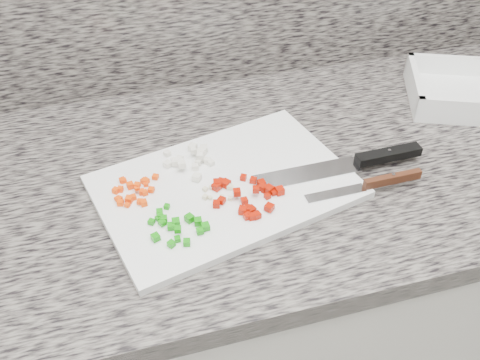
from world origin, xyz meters
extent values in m
cube|color=silver|center=(0.00, 1.44, 0.43)|extent=(3.92, 0.62, 0.86)
cube|color=slate|center=(0.00, 1.44, 0.88)|extent=(3.96, 0.64, 0.04)
cube|color=white|center=(-0.07, 1.38, 0.91)|extent=(0.47, 0.37, 0.01)
cube|color=#FC4505|center=(-0.20, 1.41, 0.92)|extent=(0.01, 0.01, 0.01)
cube|color=#FC4505|center=(-0.23, 1.43, 0.92)|extent=(0.01, 0.01, 0.01)
cube|color=#FC4505|center=(-0.24, 1.43, 0.92)|extent=(0.01, 0.01, 0.01)
cube|color=#FC4505|center=(-0.19, 1.40, 0.92)|extent=(0.01, 0.01, 0.01)
cube|color=#FC4505|center=(-0.23, 1.42, 0.92)|extent=(0.01, 0.01, 0.01)
cube|color=#FC4505|center=(-0.25, 1.38, 0.92)|extent=(0.01, 0.01, 0.01)
cube|color=#FC4505|center=(-0.25, 1.41, 0.92)|extent=(0.01, 0.01, 0.01)
cube|color=#FC4505|center=(-0.21, 1.40, 0.92)|extent=(0.01, 0.01, 0.01)
cube|color=#FC4505|center=(-0.21, 1.41, 0.93)|extent=(0.01, 0.01, 0.01)
cube|color=#FC4505|center=(-0.18, 1.43, 0.92)|extent=(0.01, 0.01, 0.01)
cube|color=#FC4505|center=(-0.20, 1.42, 0.92)|extent=(0.01, 0.01, 0.01)
cube|color=#FC4505|center=(-0.25, 1.39, 0.92)|extent=(0.01, 0.01, 0.01)
cube|color=#FC4505|center=(-0.23, 1.38, 0.92)|extent=(0.01, 0.01, 0.01)
cube|color=#FC4505|center=(-0.20, 1.39, 0.92)|extent=(0.01, 0.01, 0.01)
cube|color=#FC4505|center=(-0.24, 1.37, 0.92)|extent=(0.01, 0.01, 0.01)
cube|color=#FC4505|center=(-0.22, 1.40, 0.92)|extent=(0.01, 0.01, 0.01)
cube|color=#FC4505|center=(-0.21, 1.37, 0.92)|extent=(0.01, 0.01, 0.01)
cube|color=#FC4505|center=(-0.20, 1.42, 0.92)|extent=(0.01, 0.01, 0.01)
cube|color=#FC4505|center=(-0.22, 1.37, 0.92)|extent=(0.01, 0.01, 0.01)
cube|color=#FC4505|center=(-0.25, 1.39, 0.92)|extent=(0.01, 0.01, 0.01)
cube|color=#FC4505|center=(-0.24, 1.41, 0.92)|extent=(0.01, 0.01, 0.01)
cube|color=#FC4505|center=(-0.22, 1.39, 0.92)|extent=(0.01, 0.01, 0.01)
cube|color=#FC4505|center=(-0.24, 1.44, 0.92)|extent=(0.01, 0.01, 0.01)
cube|color=white|center=(-0.15, 1.49, 0.92)|extent=(0.01, 0.01, 0.01)
cube|color=white|center=(-0.09, 1.48, 0.92)|extent=(0.02, 0.02, 0.01)
cube|color=white|center=(-0.10, 1.45, 0.93)|extent=(0.01, 0.01, 0.01)
cube|color=white|center=(-0.09, 1.48, 0.92)|extent=(0.01, 0.01, 0.01)
cube|color=white|center=(-0.09, 1.47, 0.92)|extent=(0.02, 0.02, 0.01)
cube|color=white|center=(-0.16, 1.45, 0.92)|extent=(0.02, 0.02, 0.01)
cube|color=white|center=(-0.10, 1.49, 0.92)|extent=(0.02, 0.02, 0.01)
cube|color=white|center=(-0.10, 1.45, 0.92)|extent=(0.01, 0.01, 0.01)
cube|color=white|center=(-0.13, 1.44, 0.93)|extent=(0.01, 0.01, 0.01)
cube|color=white|center=(-0.14, 1.46, 0.92)|extent=(0.01, 0.01, 0.01)
cube|color=white|center=(-0.13, 1.46, 0.92)|extent=(0.02, 0.02, 0.01)
cube|color=white|center=(-0.11, 1.41, 0.92)|extent=(0.02, 0.02, 0.01)
cube|color=white|center=(-0.14, 1.44, 0.93)|extent=(0.01, 0.01, 0.01)
cube|color=white|center=(-0.09, 1.45, 0.92)|extent=(0.01, 0.01, 0.01)
cube|color=white|center=(-0.11, 1.47, 0.93)|extent=(0.01, 0.01, 0.01)
cube|color=white|center=(-0.09, 1.47, 0.92)|extent=(0.02, 0.02, 0.01)
cube|color=white|center=(-0.09, 1.44, 0.92)|extent=(0.01, 0.01, 0.01)
cube|color=white|center=(-0.10, 1.47, 0.92)|extent=(0.02, 0.02, 0.01)
cube|color=white|center=(-0.08, 1.44, 0.92)|extent=(0.01, 0.01, 0.01)
cube|color=white|center=(-0.14, 1.45, 0.92)|extent=(0.02, 0.02, 0.01)
cube|color=white|center=(-0.09, 1.48, 0.92)|extent=(0.01, 0.01, 0.01)
cube|color=white|center=(-0.11, 1.43, 0.92)|extent=(0.01, 0.01, 0.01)
cube|color=#148D0C|center=(-0.18, 1.32, 0.92)|extent=(0.01, 0.01, 0.01)
cube|color=#148D0C|center=(-0.14, 1.30, 0.92)|extent=(0.01, 0.01, 0.01)
cube|color=#148D0C|center=(-0.19, 1.32, 0.92)|extent=(0.01, 0.01, 0.01)
cube|color=#148D0C|center=(-0.18, 1.35, 0.92)|extent=(0.01, 0.01, 0.01)
cube|color=#148D0C|center=(-0.13, 1.29, 0.92)|extent=(0.01, 0.01, 0.01)
cube|color=#148D0C|center=(-0.19, 1.34, 0.92)|extent=(0.01, 0.01, 0.01)
cube|color=#148D0C|center=(-0.15, 1.31, 0.92)|extent=(0.02, 0.02, 0.01)
cube|color=#148D0C|center=(-0.18, 1.30, 0.92)|extent=(0.01, 0.01, 0.01)
cube|color=#148D0C|center=(-0.17, 1.29, 0.93)|extent=(0.01, 0.01, 0.01)
cube|color=#148D0C|center=(-0.19, 1.33, 0.92)|extent=(0.01, 0.01, 0.01)
cube|color=#148D0C|center=(-0.17, 1.31, 0.92)|extent=(0.01, 0.01, 0.01)
cube|color=#148D0C|center=(-0.14, 1.28, 0.92)|extent=(0.01, 0.01, 0.01)
cube|color=#148D0C|center=(-0.16, 1.27, 0.92)|extent=(0.01, 0.01, 0.01)
cube|color=#148D0C|center=(-0.18, 1.27, 0.92)|extent=(0.01, 0.01, 0.01)
cube|color=#148D0C|center=(-0.17, 1.28, 0.92)|extent=(0.01, 0.01, 0.01)
cube|color=#148D0C|center=(-0.20, 1.32, 0.92)|extent=(0.01, 0.01, 0.01)
cube|color=#148D0C|center=(-0.19, 1.33, 0.92)|extent=(0.01, 0.01, 0.01)
cube|color=#148D0C|center=(-0.20, 1.29, 0.92)|extent=(0.01, 0.01, 0.01)
cube|color=#A21102|center=(-0.03, 1.34, 0.93)|extent=(0.01, 0.01, 0.01)
cube|color=#A21102|center=(-0.10, 1.33, 0.92)|extent=(0.01, 0.01, 0.01)
cube|color=#A21102|center=(-0.06, 1.31, 0.92)|extent=(0.02, 0.02, 0.01)
cube|color=#A21102|center=(-0.05, 1.29, 0.92)|extent=(0.01, 0.01, 0.01)
cube|color=#A21102|center=(-0.08, 1.38, 0.92)|extent=(0.02, 0.02, 0.01)
cube|color=#A21102|center=(-0.01, 1.33, 0.92)|extent=(0.01, 0.01, 0.01)
cube|color=#A21102|center=(-0.09, 1.38, 0.92)|extent=(0.02, 0.02, 0.01)
cube|color=#A21102|center=(0.01, 1.34, 0.92)|extent=(0.01, 0.01, 0.01)
cube|color=#A21102|center=(0.00, 1.34, 0.92)|extent=(0.01, 0.01, 0.01)
cube|color=#A21102|center=(-0.01, 1.34, 0.92)|extent=(0.02, 0.02, 0.01)
cube|color=#A21102|center=(-0.06, 1.31, 0.92)|extent=(0.01, 0.01, 0.01)
cube|color=#A21102|center=(-0.09, 1.37, 0.92)|extent=(0.02, 0.02, 0.01)
cube|color=#A21102|center=(-0.02, 1.30, 0.92)|extent=(0.02, 0.02, 0.01)
cube|color=#A21102|center=(-0.04, 1.29, 0.92)|extent=(0.01, 0.01, 0.01)
cube|color=#A21102|center=(-0.06, 1.29, 0.92)|extent=(0.01, 0.01, 0.01)
cube|color=#A21102|center=(-0.05, 1.33, 0.92)|extent=(0.01, 0.01, 0.01)
cube|color=#A21102|center=(-0.02, 1.35, 0.92)|extent=(0.02, 0.02, 0.01)
cube|color=#A21102|center=(-0.02, 1.37, 0.92)|extent=(0.01, 0.01, 0.01)
cube|color=#A21102|center=(-0.07, 1.38, 0.92)|extent=(0.02, 0.02, 0.01)
cube|color=#A21102|center=(-0.05, 1.31, 0.92)|extent=(0.02, 0.02, 0.01)
cube|color=#A21102|center=(-0.06, 1.34, 0.93)|extent=(0.01, 0.01, 0.01)
cube|color=#A21102|center=(-0.09, 1.34, 0.92)|extent=(0.02, 0.02, 0.01)
cube|color=#A21102|center=(-0.05, 1.31, 0.92)|extent=(0.02, 0.02, 0.01)
cube|color=#A21102|center=(-0.04, 1.39, 0.92)|extent=(0.01, 0.01, 0.01)
cube|color=#A21102|center=(-0.01, 1.36, 0.92)|extent=(0.01, 0.01, 0.01)
cube|color=#A21102|center=(-0.06, 1.30, 0.92)|extent=(0.01, 0.01, 0.01)
cube|color=beige|center=(-0.07, 1.34, 0.92)|extent=(0.01, 0.01, 0.01)
cube|color=beige|center=(-0.07, 1.37, 0.92)|extent=(0.01, 0.01, 0.01)
cube|color=beige|center=(-0.10, 1.38, 0.92)|extent=(0.01, 0.01, 0.01)
cube|color=beige|center=(-0.09, 1.37, 0.92)|extent=(0.01, 0.01, 0.01)
cube|color=beige|center=(-0.06, 1.37, 0.92)|extent=(0.01, 0.01, 0.01)
cube|color=beige|center=(-0.11, 1.38, 0.92)|extent=(0.01, 0.01, 0.01)
cube|color=beige|center=(-0.09, 1.35, 0.92)|extent=(0.01, 0.01, 0.01)
cube|color=beige|center=(-0.08, 1.38, 0.92)|extent=(0.01, 0.01, 0.01)
cube|color=beige|center=(-0.11, 1.36, 0.92)|extent=(0.01, 0.01, 0.01)
cube|color=beige|center=(-0.08, 1.39, 0.92)|extent=(0.01, 0.01, 0.01)
cube|color=beige|center=(-0.10, 1.35, 0.92)|extent=(0.01, 0.01, 0.00)
cube|color=silver|center=(0.07, 1.37, 0.92)|extent=(0.19, 0.05, 0.00)
cube|color=black|center=(0.22, 1.37, 0.92)|extent=(0.12, 0.03, 0.02)
cylinder|color=silver|center=(0.22, 1.37, 0.93)|extent=(0.01, 0.01, 0.00)
cube|color=silver|center=(0.10, 1.31, 0.92)|extent=(0.10, 0.02, 0.00)
cube|color=#4D2213|center=(0.20, 1.31, 0.92)|extent=(0.10, 0.01, 0.02)
cylinder|color=silver|center=(0.20, 1.31, 0.93)|extent=(0.01, 0.01, 0.00)
cube|color=white|center=(0.49, 1.51, 0.91)|extent=(0.31, 0.27, 0.01)
cube|color=white|center=(0.53, 1.59, 0.93)|extent=(0.25, 0.11, 0.04)
cube|color=white|center=(0.38, 1.56, 0.93)|extent=(0.08, 0.18, 0.04)
camera|label=1|loc=(-0.23, 0.73, 1.51)|focal=40.00mm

